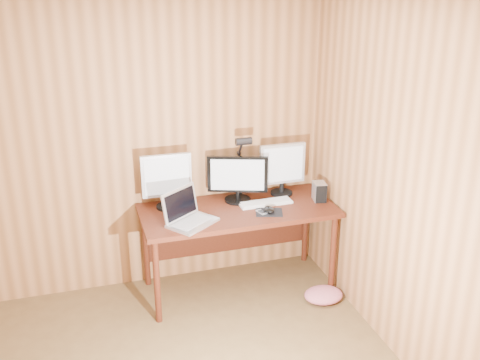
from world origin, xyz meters
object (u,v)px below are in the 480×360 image
monitor_left (167,179)px  mouse (269,210)px  hard_drive (319,192)px  laptop (187,215)px  speaker (316,186)px  desk_lamp (241,157)px  phone (261,212)px  desk (236,218)px  monitor_right (282,167)px  monitor_center (238,178)px  keyboard (266,203)px

monitor_left → mouse: size_ratio=3.87×
monitor_left → hard_drive: (1.26, -0.22, -0.17)m
monitor_left → laptop: 0.39m
monitor_left → laptop: monitor_left is taller
speaker → desk_lamp: desk_lamp is taller
mouse → phone: 0.07m
desk → laptop: size_ratio=3.48×
monitor_left → monitor_right: 1.00m
monitor_center → laptop: bearing=-130.2°
phone → speaker: (0.60, 0.28, 0.05)m
monitor_left → mouse: monitor_left is taller
desk → monitor_right: bearing=14.9°
speaker → monitor_left: bearing=177.6°
desk → keyboard: (0.25, -0.05, 0.13)m
desk → desk_lamp: bearing=58.4°
monitor_center → speaker: monitor_center is taller
phone → desk_lamp: (-0.05, 0.37, 0.36)m
monitor_left → desk_lamp: size_ratio=0.78×
phone → desk_lamp: 0.52m
monitor_center → monitor_right: (0.41, 0.04, 0.04)m
desk_lamp → laptop: bearing=-137.0°
speaker → desk_lamp: (-0.66, 0.10, 0.31)m
keyboard → speaker: size_ratio=4.01×
desk → desk_lamp: 0.52m
monitor_center → mouse: 0.40m
monitor_right → speaker: monitor_right is taller
hard_drive → monitor_right: bearing=149.2°
monitor_left → desk_lamp: (0.65, 0.04, 0.11)m
desk_lamp → monitor_left: bearing=-167.2°
desk → laptop: laptop is taller
desk → hard_drive: 0.75m
monitor_right → speaker: size_ratio=4.03×
mouse → phone: (-0.06, 0.01, -0.02)m
laptop → desk_lamp: 0.73m
monitor_right → desk_lamp: bearing=173.2°
desk → mouse: size_ratio=13.47×
monitor_right → desk: bearing=-165.2°
speaker → monitor_center: bearing=178.3°
monitor_right → desk_lamp: size_ratio=0.78×
phone → keyboard: bearing=45.0°
monitor_center → phone: size_ratio=4.52×
keyboard → speaker: (0.51, 0.11, 0.05)m
desk → monitor_right: monitor_right is taller
keyboard → hard_drive: size_ratio=2.85×
desk → laptop: 0.53m
desk → monitor_center: (0.04, 0.09, 0.33)m
keyboard → desk_lamp: 0.43m
monitor_right → hard_drive: monitor_right is taller
keyboard → phone: keyboard is taller
hard_drive → phone: size_ratio=1.47×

